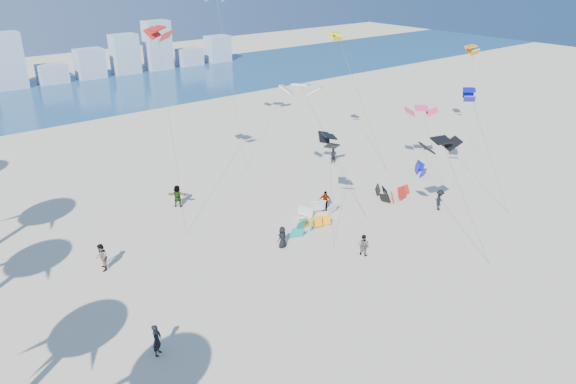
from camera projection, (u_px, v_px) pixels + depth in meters
ocean at (21, 102)px, 76.91m from camera, size 220.00×220.00×0.00m
kitesurfer_near at (157, 340)px, 28.25m from camera, size 0.78×0.75×1.80m
kitesurfer_mid at (363, 245)px, 37.76m from camera, size 0.80×0.90×1.53m
kitesurfers_far at (261, 209)px, 42.69m from camera, size 26.35×15.17×1.89m
grounded_kites at (357, 201)px, 45.19m from camera, size 19.18×5.28×1.04m
flying_kites at (337, 63)px, 45.18m from camera, size 35.49×32.30×16.54m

